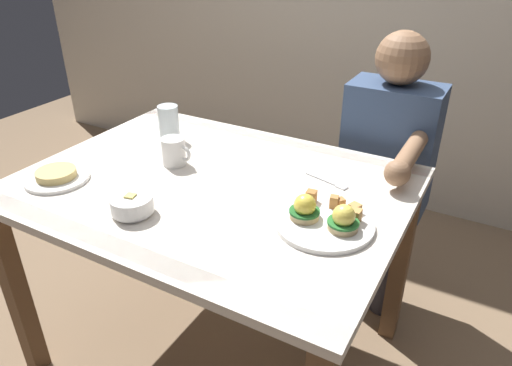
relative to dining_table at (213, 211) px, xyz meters
The scene contains 9 objects.
ground_plane 0.63m from the dining_table, ahead, with size 6.00×6.00×0.00m, color #7F664C.
dining_table is the anchor object (origin of this frame).
eggs_benedict_plate 0.43m from the dining_table, ahead, with size 0.27×0.27×0.09m.
fruit_bowl 0.31m from the dining_table, 108.19° to the right, with size 0.12×0.12×0.06m.
coffee_mug 0.24m from the dining_table, 165.70° to the left, with size 0.11×0.08×0.09m.
fork 0.39m from the dining_table, 28.93° to the left, with size 0.15×0.06×0.00m.
water_glass_near 0.42m from the dining_table, 147.77° to the left, with size 0.08×0.08×0.13m.
side_plate 0.51m from the dining_table, 152.23° to the right, with size 0.20×0.20×0.04m.
diner_person 0.72m from the dining_table, 56.10° to the left, with size 0.34×0.54×1.14m.
Camera 1 is at (0.76, -1.07, 1.45)m, focal length 33.04 mm.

